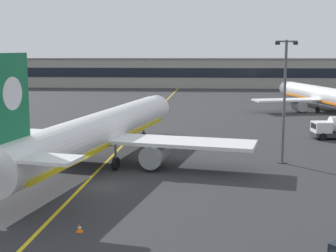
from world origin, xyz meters
The scene contains 8 objects.
ground_plane centered at (0.00, 0.00, 0.00)m, with size 400.00×400.00×0.00m, color #2D2D30.
taxiway_centreline centered at (0.00, 30.00, 0.00)m, with size 0.30×180.00×0.01m, color yellow.
airliner_foreground centered at (-1.48, 8.02, 3.37)m, with size 32.29×41.13×11.65m.
airliner_background centered at (32.99, 52.71, 2.89)m, with size 27.67×35.19×10.01m.
apron_lamp_post centered at (17.68, 9.67, 6.70)m, with size 2.24×0.90×12.79m.
safety_cone_by_nose_gear centered at (-0.77, 23.22, 0.26)m, with size 0.44×0.44×0.55m.
safety_cone_by_tail centered at (0.96, -10.89, 0.26)m, with size 0.44×0.44×0.55m.
terminal_building centered at (-4.41, 110.40, 4.45)m, with size 154.88×12.40×8.89m.
Camera 1 is at (8.55, -41.31, 12.02)m, focal length 52.43 mm.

